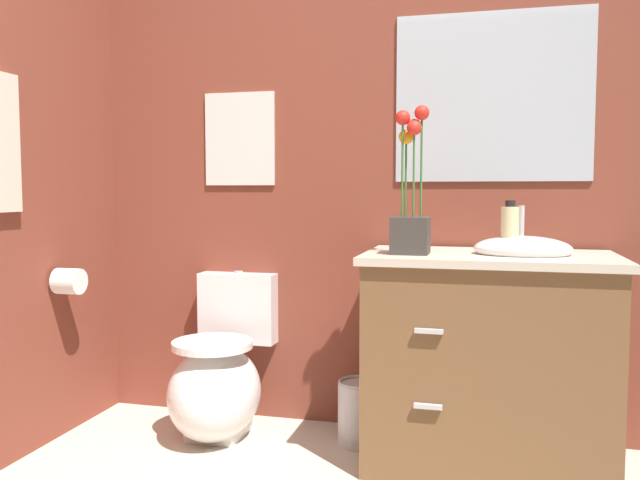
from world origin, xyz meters
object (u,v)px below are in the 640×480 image
object	(u,v)px
flower_vase	(411,208)
trash_bin	(359,412)
soap_bottle	(510,230)
toilet_paper_roll	(69,281)
vanity_cabinet	(488,357)
wall_mirror	(492,97)
toilet	(219,380)
wall_poster	(240,139)

from	to	relation	value
flower_vase	trash_bin	size ratio (longest dim) A/B	2.05
soap_bottle	toilet_paper_roll	bearing A→B (deg)	-175.04
vanity_cabinet	wall_mirror	xyz separation A→B (m)	(-0.00, 0.29, 1.03)
toilet	toilet_paper_roll	world-z (taller)	toilet_paper_roll
toilet	wall_mirror	size ratio (longest dim) A/B	0.86
trash_bin	toilet_paper_roll	bearing A→B (deg)	-168.39
wall_poster	wall_mirror	size ratio (longest dim) A/B	0.53
toilet	soap_bottle	bearing A→B (deg)	-1.98
toilet	wall_poster	world-z (taller)	wall_poster
vanity_cabinet	trash_bin	bearing A→B (deg)	171.56
vanity_cabinet	wall_mirror	bearing A→B (deg)	90.55
wall_poster	wall_mirror	xyz separation A→B (m)	(1.12, 0.00, 0.15)
trash_bin	wall_mirror	xyz separation A→B (m)	(0.51, 0.22, 1.31)
toilet	flower_vase	xyz separation A→B (m)	(0.83, -0.11, 0.75)
flower_vase	toilet	bearing A→B (deg)	172.81
vanity_cabinet	wall_mirror	size ratio (longest dim) A/B	1.25
toilet	vanity_cabinet	size ratio (longest dim) A/B	0.69
wall_mirror	wall_poster	bearing A→B (deg)	180.00
soap_bottle	trash_bin	xyz separation A→B (m)	(-0.59, 0.09, -0.78)
vanity_cabinet	toilet_paper_roll	xyz separation A→B (m)	(-1.72, -0.17, 0.26)
soap_bottle	wall_mirror	world-z (taller)	wall_mirror
toilet	soap_bottle	size ratio (longest dim) A/B	3.40
flower_vase	wall_poster	bearing A→B (deg)	155.89
soap_bottle	trash_bin	size ratio (longest dim) A/B	0.75
wall_mirror	soap_bottle	bearing A→B (deg)	-76.87
flower_vase	toilet_paper_roll	world-z (taller)	flower_vase
trash_bin	wall_mirror	bearing A→B (deg)	22.90
toilet	wall_poster	distance (m)	1.09
soap_bottle	wall_mirror	size ratio (longest dim) A/B	0.25
flower_vase	soap_bottle	world-z (taller)	flower_vase
soap_bottle	toilet_paper_roll	world-z (taller)	soap_bottle
toilet	flower_vase	world-z (taller)	flower_vase
wall_poster	toilet_paper_roll	xyz separation A→B (m)	(-0.59, -0.46, -0.62)
toilet_paper_roll	wall_poster	bearing A→B (deg)	38.09
flower_vase	toilet_paper_roll	xyz separation A→B (m)	(-1.42, -0.09, -0.32)
soap_bottle	wall_poster	bearing A→B (deg)	165.51
toilet	wall_poster	bearing A→B (deg)	90.00
flower_vase	wall_poster	distance (m)	0.96
toilet	toilet_paper_roll	bearing A→B (deg)	-161.64
flower_vase	vanity_cabinet	bearing A→B (deg)	15.00
wall_mirror	toilet	bearing A→B (deg)	-166.60
toilet	trash_bin	xyz separation A→B (m)	(0.61, 0.05, -0.11)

